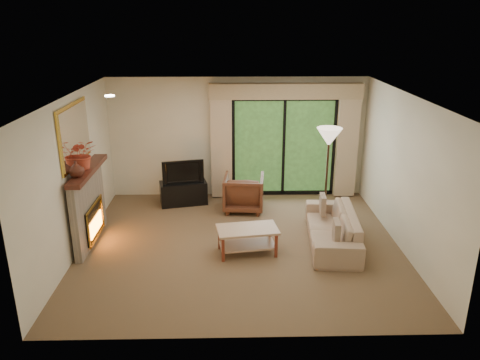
{
  "coord_description": "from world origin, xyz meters",
  "views": [
    {
      "loc": [
        -0.18,
        -7.34,
        3.78
      ],
      "look_at": [
        0.0,
        0.3,
        1.1
      ],
      "focal_mm": 35.0,
      "sensor_mm": 36.0,
      "label": 1
    }
  ],
  "objects_px": {
    "media_console": "(183,193)",
    "sofa": "(332,227)",
    "armchair": "(244,193)",
    "coffee_table": "(247,241)"
  },
  "relations": [
    {
      "from": "coffee_table",
      "to": "media_console",
      "type": "bearing_deg",
      "value": 111.39
    },
    {
      "from": "armchair",
      "to": "media_console",
      "type": "bearing_deg",
      "value": -10.23
    },
    {
      "from": "media_console",
      "to": "coffee_table",
      "type": "height_order",
      "value": "media_console"
    },
    {
      "from": "armchair",
      "to": "coffee_table",
      "type": "xyz_separation_m",
      "value": [
        0.0,
        -1.88,
        -0.15
      ]
    },
    {
      "from": "media_console",
      "to": "armchair",
      "type": "distance_m",
      "value": 1.32
    },
    {
      "from": "media_console",
      "to": "sofa",
      "type": "xyz_separation_m",
      "value": [
        2.77,
        -1.9,
        0.05
      ]
    },
    {
      "from": "media_console",
      "to": "armchair",
      "type": "height_order",
      "value": "armchair"
    },
    {
      "from": "media_console",
      "to": "coffee_table",
      "type": "distance_m",
      "value": 2.57
    },
    {
      "from": "armchair",
      "to": "coffee_table",
      "type": "relative_size",
      "value": 0.81
    },
    {
      "from": "armchair",
      "to": "coffee_table",
      "type": "bearing_deg",
      "value": 95.23
    }
  ]
}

